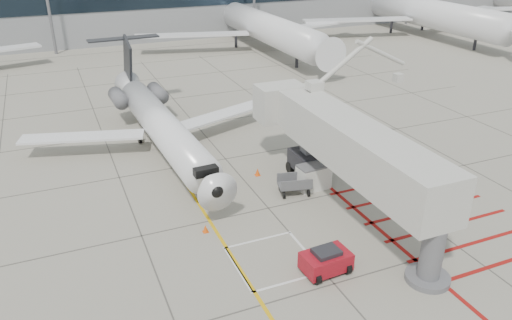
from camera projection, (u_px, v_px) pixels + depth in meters
name	position (u px, v px, depth m)	size (l,w,h in m)	color
ground_plane	(297.00, 242.00, 28.15)	(260.00, 260.00, 0.00)	gray
regional_jet	(168.00, 118.00, 36.25)	(21.29, 26.85, 7.04)	white
jet_bridge	(360.00, 160.00, 28.95)	(9.13, 19.28, 7.71)	beige
pushback_tug	(326.00, 260.00, 25.40)	(2.45, 1.53, 1.43)	maroon
baggage_cart	(294.00, 185.00, 32.93)	(2.12, 1.34, 1.34)	#4F5054
ground_power_unit	(314.00, 177.00, 33.57)	(2.16, 1.26, 1.71)	silver
cone_nose	(205.00, 228.00, 28.94)	(0.34, 0.34, 0.47)	#E04E0B
cone_side	(258.00, 172.00, 35.53)	(0.38, 0.38, 0.53)	#F1500C
bg_aircraft_c	(260.00, 7.00, 70.18)	(35.26, 39.18, 11.75)	silver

